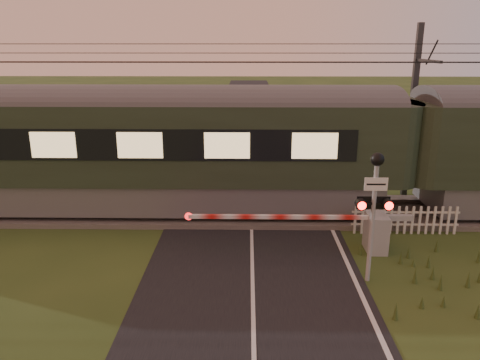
{
  "coord_description": "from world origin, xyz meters",
  "views": [
    {
      "loc": [
        -0.15,
        -9.98,
        6.15
      ],
      "look_at": [
        -0.37,
        3.2,
        2.26
      ],
      "focal_mm": 35.0,
      "sensor_mm": 36.0,
      "label": 1
    }
  ],
  "objects_px": {
    "picket_fence": "(405,220)",
    "catenary_mast": "(413,110)",
    "crossing_signal": "(374,195)",
    "train": "(406,149)",
    "boom_gate": "(366,230)"
  },
  "relations": [
    {
      "from": "boom_gate",
      "to": "picket_fence",
      "type": "distance_m",
      "value": 2.1
    },
    {
      "from": "picket_fence",
      "to": "catenary_mast",
      "type": "distance_m",
      "value": 5.31
    },
    {
      "from": "picket_fence",
      "to": "crossing_signal",
      "type": "bearing_deg",
      "value": -121.94
    },
    {
      "from": "catenary_mast",
      "to": "train",
      "type": "bearing_deg",
      "value": -111.87
    },
    {
      "from": "train",
      "to": "picket_fence",
      "type": "relative_size",
      "value": 13.23
    },
    {
      "from": "boom_gate",
      "to": "catenary_mast",
      "type": "height_order",
      "value": "catenary_mast"
    },
    {
      "from": "picket_fence",
      "to": "catenary_mast",
      "type": "height_order",
      "value": "catenary_mast"
    },
    {
      "from": "boom_gate",
      "to": "crossing_signal",
      "type": "relative_size",
      "value": 1.96
    },
    {
      "from": "picket_fence",
      "to": "catenary_mast",
      "type": "bearing_deg",
      "value": 72.35
    },
    {
      "from": "train",
      "to": "catenary_mast",
      "type": "bearing_deg",
      "value": 68.13
    },
    {
      "from": "crossing_signal",
      "to": "picket_fence",
      "type": "xyz_separation_m",
      "value": [
        2.01,
        3.23,
        -1.93
      ]
    },
    {
      "from": "train",
      "to": "picket_fence",
      "type": "bearing_deg",
      "value": -102.42
    },
    {
      "from": "crossing_signal",
      "to": "picket_fence",
      "type": "relative_size",
      "value": 0.99
    },
    {
      "from": "crossing_signal",
      "to": "boom_gate",
      "type": "bearing_deg",
      "value": 78.5
    },
    {
      "from": "crossing_signal",
      "to": "catenary_mast",
      "type": "relative_size",
      "value": 0.51
    }
  ]
}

